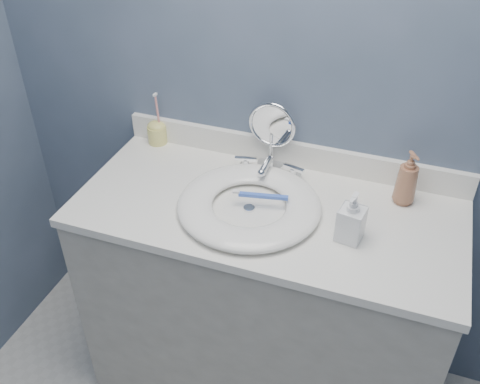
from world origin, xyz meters
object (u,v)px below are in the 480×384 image
at_px(makeup_mirror, 272,132).
at_px(soap_bottle_clear, 352,217).
at_px(soap_bottle_amber, 407,178).
at_px(toothbrush_holder, 157,131).

distance_m(makeup_mirror, soap_bottle_clear, 0.44).
bearing_deg(soap_bottle_clear, soap_bottle_amber, 70.46).
distance_m(soap_bottle_amber, soap_bottle_clear, 0.27).
bearing_deg(toothbrush_holder, makeup_mirror, -1.01).
bearing_deg(toothbrush_holder, soap_bottle_clear, -21.27).
height_order(soap_bottle_amber, soap_bottle_clear, soap_bottle_amber).
xyz_separation_m(makeup_mirror, soap_bottle_amber, (0.46, -0.06, -0.04)).
relative_size(soap_bottle_amber, toothbrush_holder, 0.90).
xyz_separation_m(soap_bottle_clear, toothbrush_holder, (-0.77, 0.30, -0.03)).
relative_size(makeup_mirror, soap_bottle_amber, 1.34).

